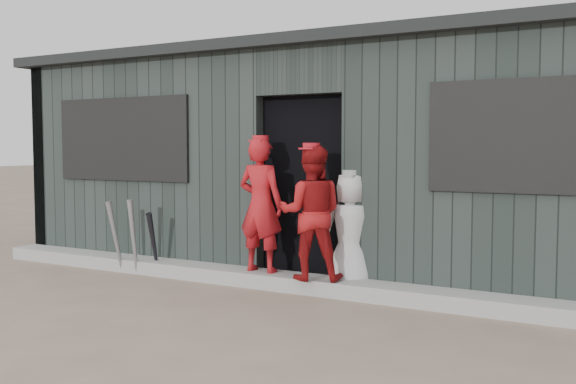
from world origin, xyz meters
The scene contains 9 objects.
ground centered at (0.00, 0.00, 0.00)m, with size 80.00×80.00×0.00m, color #735E4F.
curb centered at (0.00, 1.82, 0.07)m, with size 8.00×0.36×0.15m, color gray.
bat_left centered at (-2.15, 1.58, 0.42)m, with size 0.07×0.07×0.85m, color gray.
bat_mid centered at (-1.89, 1.61, 0.43)m, with size 0.07×0.07×0.87m, color gray.
bat_right centered at (-1.73, 1.75, 0.36)m, with size 0.07×0.07×0.74m, color black.
player_red_left centered at (-0.34, 1.83, 0.85)m, with size 0.51×0.34×1.40m, color #AA151A.
player_red_right centered at (0.31, 1.71, 0.81)m, with size 0.64×0.50×1.32m, color maroon.
player_grey_back centered at (0.59, 2.04, 0.60)m, with size 0.59×0.38×1.20m, color #B9B9B9.
dugout centered at (0.00, 3.50, 1.29)m, with size 8.30×3.30×2.62m.
Camera 1 is at (3.12, -3.87, 1.45)m, focal length 40.00 mm.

